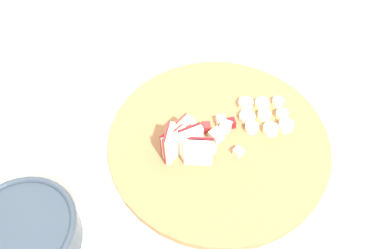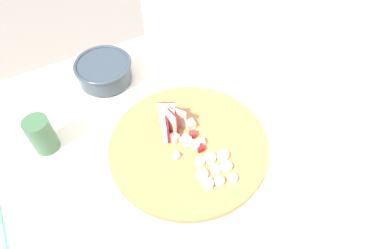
{
  "view_description": "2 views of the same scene",
  "coord_description": "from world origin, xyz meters",
  "px_view_note": "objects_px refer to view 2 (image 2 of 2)",
  "views": [
    {
      "loc": [
        -0.23,
        -0.24,
        1.43
      ],
      "look_at": [
        -0.12,
        0.13,
        0.93
      ],
      "focal_mm": 32.43,
      "sensor_mm": 36.0,
      "label": 1
    },
    {
      "loc": [
        0.36,
        -0.13,
        1.63
      ],
      "look_at": [
        -0.11,
        0.12,
        0.95
      ],
      "focal_mm": 32.54,
      "sensor_mm": 36.0,
      "label": 2
    }
  ],
  "objects_px": {
    "ceramic_bowl": "(104,70)",
    "small_jar": "(41,135)",
    "cutting_board": "(188,146)",
    "apple_wedge_fan": "(169,119)",
    "banana_slice_rows": "(214,170)",
    "apple_dice_pile": "(187,139)"
  },
  "relations": [
    {
      "from": "apple_dice_pile",
      "to": "cutting_board",
      "type": "bearing_deg",
      "value": -14.92
    },
    {
      "from": "apple_dice_pile",
      "to": "ceramic_bowl",
      "type": "distance_m",
      "value": 0.34
    },
    {
      "from": "apple_dice_pile",
      "to": "small_jar",
      "type": "bearing_deg",
      "value": -117.1
    },
    {
      "from": "banana_slice_rows",
      "to": "ceramic_bowl",
      "type": "height_order",
      "value": "ceramic_bowl"
    },
    {
      "from": "cutting_board",
      "to": "apple_dice_pile",
      "type": "distance_m",
      "value": 0.02
    },
    {
      "from": "cutting_board",
      "to": "banana_slice_rows",
      "type": "height_order",
      "value": "banana_slice_rows"
    },
    {
      "from": "apple_wedge_fan",
      "to": "ceramic_bowl",
      "type": "bearing_deg",
      "value": -161.95
    },
    {
      "from": "cutting_board",
      "to": "ceramic_bowl",
      "type": "height_order",
      "value": "ceramic_bowl"
    },
    {
      "from": "apple_wedge_fan",
      "to": "small_jar",
      "type": "distance_m",
      "value": 0.31
    },
    {
      "from": "cutting_board",
      "to": "small_jar",
      "type": "relative_size",
      "value": 3.99
    },
    {
      "from": "apple_wedge_fan",
      "to": "small_jar",
      "type": "relative_size",
      "value": 0.83
    },
    {
      "from": "ceramic_bowl",
      "to": "small_jar",
      "type": "xyz_separation_m",
      "value": [
        0.16,
        -0.21,
        0.01
      ]
    },
    {
      "from": "cutting_board",
      "to": "apple_wedge_fan",
      "type": "relative_size",
      "value": 4.79
    },
    {
      "from": "cutting_board",
      "to": "small_jar",
      "type": "height_order",
      "value": "small_jar"
    },
    {
      "from": "banana_slice_rows",
      "to": "small_jar",
      "type": "relative_size",
      "value": 0.99
    },
    {
      "from": "cutting_board",
      "to": "apple_wedge_fan",
      "type": "height_order",
      "value": "apple_wedge_fan"
    },
    {
      "from": "ceramic_bowl",
      "to": "apple_wedge_fan",
      "type": "bearing_deg",
      "value": 18.05
    },
    {
      "from": "cutting_board",
      "to": "apple_dice_pile",
      "type": "height_order",
      "value": "apple_dice_pile"
    },
    {
      "from": "ceramic_bowl",
      "to": "small_jar",
      "type": "bearing_deg",
      "value": -53.08
    },
    {
      "from": "apple_wedge_fan",
      "to": "small_jar",
      "type": "bearing_deg",
      "value": -108.9
    },
    {
      "from": "apple_wedge_fan",
      "to": "banana_slice_rows",
      "type": "bearing_deg",
      "value": 12.06
    },
    {
      "from": "banana_slice_rows",
      "to": "ceramic_bowl",
      "type": "xyz_separation_m",
      "value": [
        -0.43,
        -0.12,
        0.01
      ]
    }
  ]
}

